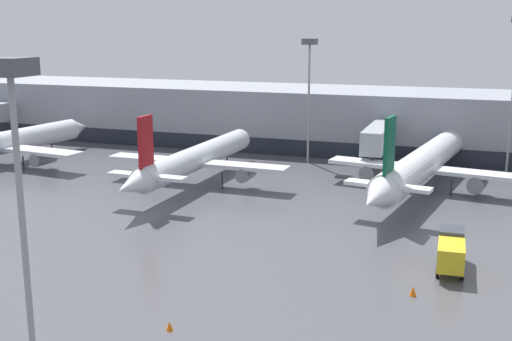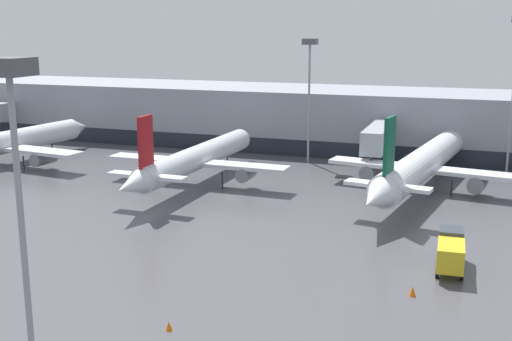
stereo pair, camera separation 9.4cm
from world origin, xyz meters
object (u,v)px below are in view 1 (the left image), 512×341
object	(u,v)px
parked_jet_1	(423,163)
parked_jet_4	(196,159)
traffic_cone_1	(170,326)
apron_light_mast_2	(15,136)
parked_jet_0	(3,144)
service_truck_0	(451,250)
apron_light_mast_7	(309,64)
traffic_cone_2	(413,291)

from	to	relation	value
parked_jet_1	parked_jet_4	distance (m)	25.88
traffic_cone_1	apron_light_mast_2	bearing A→B (deg)	-104.11
parked_jet_0	service_truck_0	bearing A→B (deg)	-101.63
service_truck_0	parked_jet_4	bearing A→B (deg)	56.13
parked_jet_1	apron_light_mast_7	size ratio (longest dim) A/B	2.40
traffic_cone_2	parked_jet_0	bearing A→B (deg)	155.59
traffic_cone_1	apron_light_mast_2	xyz separation A→B (m)	(-2.38, -9.46, 13.15)
parked_jet_4	apron_light_mast_7	bearing A→B (deg)	-26.43
parked_jet_1	parked_jet_0	bearing A→B (deg)	103.91
parked_jet_0	apron_light_mast_2	world-z (taller)	apron_light_mast_2
parked_jet_0	apron_light_mast_2	size ratio (longest dim) A/B	1.94
parked_jet_1	parked_jet_4	world-z (taller)	parked_jet_1
parked_jet_1	traffic_cone_1	size ratio (longest dim) A/B	70.59
traffic_cone_2	apron_light_mast_2	world-z (taller)	apron_light_mast_2
parked_jet_4	service_truck_0	world-z (taller)	parked_jet_4
service_truck_0	traffic_cone_2	distance (m)	6.39
parked_jet_4	service_truck_0	size ratio (longest dim) A/B	5.56
apron_light_mast_2	traffic_cone_2	bearing A→B (deg)	50.98
parked_jet_0	traffic_cone_1	distance (m)	55.31
service_truck_0	apron_light_mast_2	xyz separation A→B (m)	(-18.07, -25.49, 11.82)
parked_jet_1	traffic_cone_1	xyz separation A→B (m)	(-11.41, -40.37, -2.84)
parked_jet_4	apron_light_mast_7	distance (m)	21.69
parked_jet_0	apron_light_mast_7	size ratio (longest dim) A/B	1.97
parked_jet_1	traffic_cone_2	world-z (taller)	parked_jet_1
parked_jet_0	parked_jet_4	xyz separation A→B (m)	(28.60, -1.32, 0.17)
parked_jet_1	apron_light_mast_7	world-z (taller)	apron_light_mast_7
service_truck_0	apron_light_mast_7	world-z (taller)	apron_light_mast_7
traffic_cone_1	apron_light_mast_2	world-z (taller)	apron_light_mast_2
parked_jet_0	parked_jet_4	bearing A→B (deg)	-85.71
parked_jet_4	apron_light_mast_7	world-z (taller)	apron_light_mast_7
traffic_cone_2	service_truck_0	bearing A→B (deg)	69.70
parked_jet_0	service_truck_0	distance (m)	61.21
parked_jet_1	traffic_cone_1	bearing A→B (deg)	172.95
parked_jet_1	service_truck_0	bearing A→B (deg)	-161.29
parked_jet_0	parked_jet_4	world-z (taller)	parked_jet_4
parked_jet_0	apron_light_mast_2	distance (m)	61.04
traffic_cone_1	parked_jet_1	bearing A→B (deg)	74.22
parked_jet_1	apron_light_mast_2	xyz separation A→B (m)	(-13.79, -49.83, 10.31)
service_truck_0	traffic_cone_2	bearing A→B (deg)	157.53
service_truck_0	apron_light_mast_7	size ratio (longest dim) A/B	0.36
parked_jet_4	traffic_cone_1	size ratio (longest dim) A/B	58.57
apron_light_mast_7	parked_jet_0	bearing A→B (deg)	-157.42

